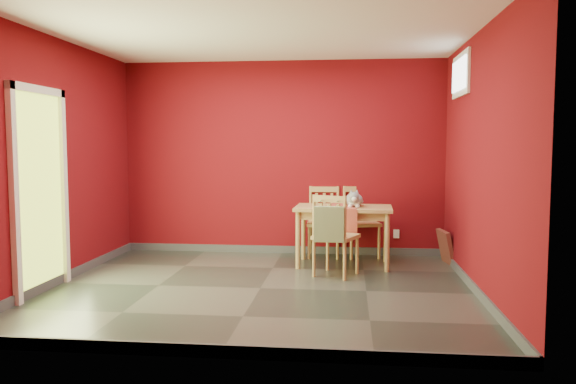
# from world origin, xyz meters

# --- Properties ---
(ground) EXTENTS (4.50, 4.50, 0.00)m
(ground) POSITION_xyz_m (0.00, 0.00, 0.00)
(ground) COLOR #2D342D
(ground) RESTS_ON ground
(room_shell) EXTENTS (4.50, 4.50, 4.50)m
(room_shell) POSITION_xyz_m (0.00, 0.00, 0.05)
(room_shell) COLOR #60090F
(room_shell) RESTS_ON ground
(doorway) EXTENTS (0.06, 1.01, 2.13)m
(doorway) POSITION_xyz_m (-2.23, -0.40, 1.12)
(doorway) COLOR #B7D838
(doorway) RESTS_ON ground
(window) EXTENTS (0.05, 0.90, 0.50)m
(window) POSITION_xyz_m (2.23, 1.00, 2.35)
(window) COLOR white
(window) RESTS_ON room_shell
(outlet_plate) EXTENTS (0.08, 0.02, 0.12)m
(outlet_plate) POSITION_xyz_m (1.60, 1.99, 0.30)
(outlet_plate) COLOR silver
(outlet_plate) RESTS_ON room_shell
(dining_table) EXTENTS (1.24, 0.75, 0.76)m
(dining_table) POSITION_xyz_m (0.87, 1.25, 0.66)
(dining_table) COLOR tan
(dining_table) RESTS_ON ground
(table_runner) EXTENTS (0.37, 0.72, 0.36)m
(table_runner) POSITION_xyz_m (0.87, 1.13, 0.70)
(table_runner) COLOR #AC4533
(table_runner) RESTS_ON dining_table
(chair_far_left) EXTENTS (0.45, 0.45, 0.96)m
(chair_far_left) POSITION_xyz_m (0.60, 1.84, 0.49)
(chair_far_left) COLOR tan
(chair_far_left) RESTS_ON ground
(chair_far_right) EXTENTS (0.55, 0.55, 0.96)m
(chair_far_right) POSITION_xyz_m (1.10, 1.88, 0.49)
(chair_far_right) COLOR tan
(chair_far_right) RESTS_ON ground
(chair_near) EXTENTS (0.59, 0.59, 0.96)m
(chair_near) POSITION_xyz_m (0.77, 0.64, 0.49)
(chair_near) COLOR tan
(chair_near) RESTS_ON ground
(tote_bag) EXTENTS (0.34, 0.20, 0.47)m
(tote_bag) POSITION_xyz_m (0.72, 0.43, 0.64)
(tote_bag) COLOR #748856
(tote_bag) RESTS_ON chair_near
(cat) EXTENTS (0.36, 0.52, 0.24)m
(cat) POSITION_xyz_m (1.00, 1.26, 0.87)
(cat) COLOR slate
(cat) RESTS_ON table_runner
(picture_frame) EXTENTS (0.20, 0.45, 0.43)m
(picture_frame) POSITION_xyz_m (2.19, 1.50, 0.22)
(picture_frame) COLOR brown
(picture_frame) RESTS_ON ground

